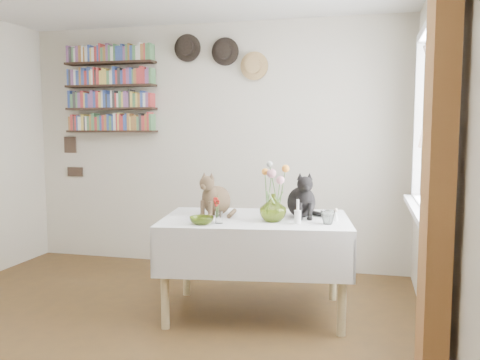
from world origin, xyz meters
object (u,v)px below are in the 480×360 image
(black_cat, at_px, (301,194))
(flower_vase, at_px, (273,208))
(bookshelf_unit, at_px, (111,90))
(tabby_cat, at_px, (217,193))
(dining_table, at_px, (256,242))

(black_cat, bearing_deg, flower_vase, -143.74)
(black_cat, xyz_separation_m, flower_vase, (-0.18, -0.25, -0.08))
(black_cat, distance_m, bookshelf_unit, 2.60)
(tabby_cat, bearing_deg, bookshelf_unit, 161.97)
(dining_table, relative_size, flower_vase, 7.42)
(dining_table, bearing_deg, bookshelf_unit, 146.56)
(dining_table, bearing_deg, flower_vase, -38.20)
(dining_table, height_order, flower_vase, flower_vase)
(black_cat, distance_m, flower_vase, 0.31)
(tabby_cat, distance_m, black_cat, 0.66)
(tabby_cat, bearing_deg, dining_table, 8.41)
(tabby_cat, height_order, flower_vase, tabby_cat)
(tabby_cat, xyz_separation_m, bookshelf_unit, (-1.52, 1.16, 0.91))
(dining_table, relative_size, bookshelf_unit, 1.52)
(bookshelf_unit, bearing_deg, dining_table, -33.44)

